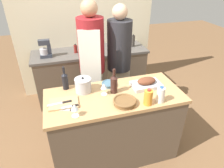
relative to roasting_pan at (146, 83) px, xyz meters
name	(u,v)px	position (x,y,z in m)	size (l,w,h in m)	color
ground_plane	(114,151)	(-0.41, -0.06, -0.95)	(12.00, 12.00, 0.00)	brown
kitchen_island	(114,125)	(-0.41, -0.06, -0.50)	(1.53, 0.68, 0.91)	brown
back_counter	(92,74)	(-0.41, 1.38, -0.51)	(1.95, 0.60, 0.89)	brown
back_wall	(85,23)	(-0.41, 1.73, 0.32)	(2.45, 0.10, 2.55)	beige
roasting_pan	(146,83)	(0.00, 0.00, 0.00)	(0.35, 0.22, 0.12)	#BCBCC1
wicker_basket	(125,102)	(-0.36, -0.26, -0.01)	(0.24, 0.24, 0.06)	brown
cutting_board	(64,103)	(-0.96, -0.08, -0.04)	(0.31, 0.24, 0.02)	tan
stock_pot	(83,85)	(-0.73, 0.11, 0.04)	(0.19, 0.19, 0.18)	#B7B7BC
mixing_bowl	(109,84)	(-0.42, 0.14, -0.02)	(0.17, 0.17, 0.04)	slate
juice_jug	(148,97)	(-0.13, -0.32, 0.04)	(0.09, 0.09, 0.18)	orange
milk_jug	(161,95)	(0.01, -0.32, 0.04)	(0.08, 0.08, 0.18)	white
wine_bottle_green	(114,83)	(-0.40, -0.01, 0.07)	(0.08, 0.08, 0.29)	#381E19
wine_bottle_dark	(65,80)	(-0.91, 0.22, 0.07)	(0.07, 0.07, 0.28)	black
wine_glass_left	(74,108)	(-0.87, -0.30, 0.05)	(0.07, 0.07, 0.14)	silver
wine_glass_right	(104,86)	(-0.52, -0.02, 0.06)	(0.07, 0.07, 0.14)	silver
knife_chef	(60,103)	(-1.00, -0.08, -0.02)	(0.25, 0.05, 0.01)	#B7B7BC
knife_paring	(71,106)	(-0.90, -0.17, -0.02)	(0.17, 0.04, 0.01)	#B7B7BC
knife_bread	(68,110)	(-0.93, -0.20, -0.04)	(0.19, 0.09, 0.01)	#B7B7BC
stand_mixer	(45,50)	(-1.13, 1.31, 0.05)	(0.18, 0.14, 0.28)	#333842
condiment_bottle_tall	(76,49)	(-0.65, 1.36, 0.00)	(0.06, 0.06, 0.15)	maroon
condiment_bottle_short	(133,41)	(0.37, 1.37, 0.04)	(0.06, 0.06, 0.22)	#332D28
person_cook_aproned	(92,62)	(-0.51, 0.65, 0.06)	(0.35, 0.38, 1.81)	beige
person_cook_guest	(119,60)	(-0.11, 0.69, 0.01)	(0.34, 0.34, 1.74)	beige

